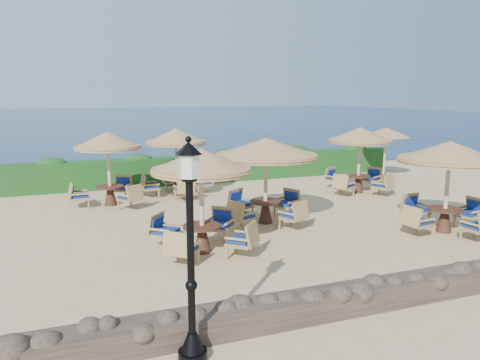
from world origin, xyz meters
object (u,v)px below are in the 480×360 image
(cafe_set_4, at_px, (176,153))
(cafe_set_5, at_px, (360,150))
(cafe_set_1, at_px, (266,162))
(lamp_post, at_px, (191,262))
(extra_parasol, at_px, (386,132))
(cafe_set_3, at_px, (108,156))
(cafe_set_0, at_px, (201,185))
(cafe_set_2, at_px, (448,169))

(cafe_set_4, height_order, cafe_set_5, same)
(cafe_set_1, bearing_deg, lamp_post, -121.60)
(cafe_set_1, height_order, cafe_set_5, same)
(extra_parasol, height_order, cafe_set_4, cafe_set_4)
(lamp_post, bearing_deg, cafe_set_3, 91.10)
(extra_parasol, height_order, cafe_set_3, cafe_set_3)
(lamp_post, xyz_separation_m, cafe_set_3, (-0.21, 10.77, 0.24))
(lamp_post, height_order, cafe_set_5, lamp_post)
(lamp_post, height_order, cafe_set_4, lamp_post)
(lamp_post, relative_size, cafe_set_0, 1.25)
(cafe_set_0, relative_size, cafe_set_1, 0.84)
(lamp_post, xyz_separation_m, cafe_set_0, (1.49, 4.69, 0.18))
(cafe_set_1, height_order, cafe_set_4, same)
(lamp_post, height_order, extra_parasol, lamp_post)
(cafe_set_5, bearing_deg, extra_parasol, 38.07)
(cafe_set_2, height_order, cafe_set_3, same)
(cafe_set_1, relative_size, cafe_set_3, 1.14)
(cafe_set_1, bearing_deg, cafe_set_5, 28.34)
(cafe_set_2, bearing_deg, extra_parasol, 63.48)
(cafe_set_4, xyz_separation_m, cafe_set_5, (7.04, -2.03, 0.07))
(lamp_post, xyz_separation_m, cafe_set_4, (2.43, 11.58, 0.14))
(extra_parasol, xyz_separation_m, cafe_set_2, (-4.02, -8.06, -0.32))
(cafe_set_5, bearing_deg, cafe_set_4, 163.91)
(cafe_set_1, height_order, cafe_set_3, same)
(lamp_post, bearing_deg, cafe_set_0, 72.33)
(cafe_set_0, xyz_separation_m, cafe_set_1, (2.60, 1.96, 0.17))
(extra_parasol, bearing_deg, cafe_set_0, -146.63)
(cafe_set_2, height_order, cafe_set_5, same)
(cafe_set_4, bearing_deg, extra_parasol, 2.39)
(cafe_set_4, bearing_deg, cafe_set_5, -16.09)
(extra_parasol, bearing_deg, cafe_set_4, -177.61)
(cafe_set_3, bearing_deg, cafe_set_5, -7.23)
(cafe_set_3, relative_size, cafe_set_4, 0.99)
(lamp_post, bearing_deg, cafe_set_2, 24.67)
(cafe_set_1, bearing_deg, extra_parasol, 32.17)
(cafe_set_0, bearing_deg, cafe_set_1, 37.05)
(cafe_set_0, distance_m, cafe_set_2, 7.13)
(cafe_set_2, height_order, cafe_set_4, same)
(extra_parasol, distance_m, cafe_set_3, 12.87)
(cafe_set_3, xyz_separation_m, cafe_set_5, (9.67, -1.23, -0.03))
(cafe_set_0, xyz_separation_m, cafe_set_5, (7.97, 4.86, 0.02))
(extra_parasol, height_order, cafe_set_0, cafe_set_0)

